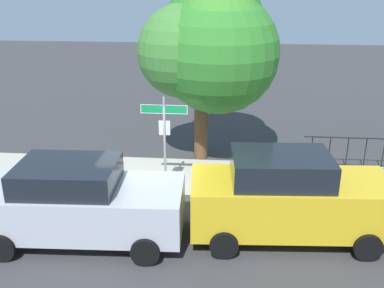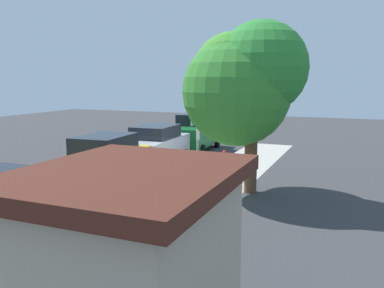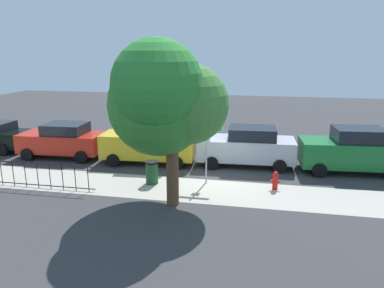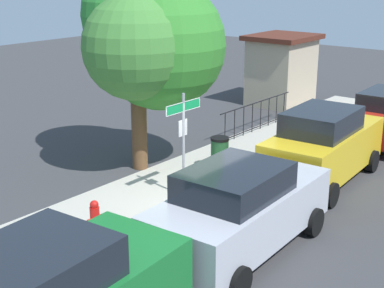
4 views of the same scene
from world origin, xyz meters
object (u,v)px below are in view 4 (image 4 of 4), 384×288
object	(u,v)px
street_sign	(183,127)
fire_hydrant	(95,217)
car_yellow	(323,146)
shade_tree	(150,35)
trash_bin	(220,153)
car_silver	(240,209)
utility_shed	(281,69)

from	to	relation	value
street_sign	fire_hydrant	distance (m)	3.25
car_yellow	fire_hydrant	bearing A→B (deg)	154.12
shade_tree	car_yellow	world-z (taller)	shade_tree
shade_tree	trash_bin	size ratio (longest dim) A/B	6.11
street_sign	trash_bin	world-z (taller)	street_sign
car_silver	car_yellow	distance (m)	4.83
car_silver	street_sign	bearing A→B (deg)	58.42
shade_tree	utility_shed	distance (m)	9.88
street_sign	trash_bin	distance (m)	2.70
shade_tree	fire_hydrant	xyz separation A→B (m)	(-4.06, -1.97, -3.54)
shade_tree	fire_hydrant	world-z (taller)	shade_tree
street_sign	car_yellow	bearing A→B (deg)	-35.53
trash_bin	street_sign	bearing A→B (deg)	-167.55
street_sign	trash_bin	bearing A→B (deg)	12.45
car_yellow	trash_bin	xyz separation A→B (m)	(-0.97, 2.81, -0.55)
shade_tree	utility_shed	bearing A→B (deg)	7.36
fire_hydrant	trash_bin	xyz separation A→B (m)	(5.14, 0.30, 0.11)
shade_tree	car_silver	world-z (taller)	shade_tree
trash_bin	car_silver	bearing A→B (deg)	-139.14
utility_shed	trash_bin	size ratio (longest dim) A/B	3.04
car_yellow	car_silver	bearing A→B (deg)	-177.57
utility_shed	fire_hydrant	world-z (taller)	utility_shed
street_sign	car_silver	bearing A→B (deg)	-119.17
shade_tree	car_silver	size ratio (longest dim) A/B	1.27
trash_bin	shade_tree	bearing A→B (deg)	122.84
car_yellow	trash_bin	bearing A→B (deg)	105.53
car_yellow	street_sign	bearing A→B (deg)	140.88
car_silver	fire_hydrant	size ratio (longest dim) A/B	6.05
street_sign	utility_shed	bearing A→B (deg)	17.65
car_silver	fire_hydrant	distance (m)	3.34
street_sign	car_silver	size ratio (longest dim) A/B	0.58
car_yellow	utility_shed	size ratio (longest dim) A/B	1.58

